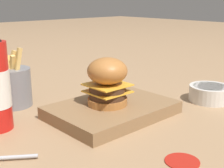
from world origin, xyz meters
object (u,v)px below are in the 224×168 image
at_px(fries_basket, 12,87).
at_px(side_bowl, 210,93).
at_px(serving_board, 112,110).
at_px(burger, 108,81).

xyz_separation_m(fries_basket, side_bowl, (-0.41, 0.33, -0.03)).
bearing_deg(fries_basket, side_bowl, 141.49).
xyz_separation_m(serving_board, burger, (0.01, -0.01, 0.07)).
bearing_deg(burger, serving_board, 149.75).
bearing_deg(burger, fries_basket, -59.45).
distance_m(burger, fries_basket, 0.26).
distance_m(serving_board, fries_basket, 0.27).
bearing_deg(side_bowl, burger, -20.55).
bearing_deg(serving_board, fries_basket, -58.34).
distance_m(burger, side_bowl, 0.31).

